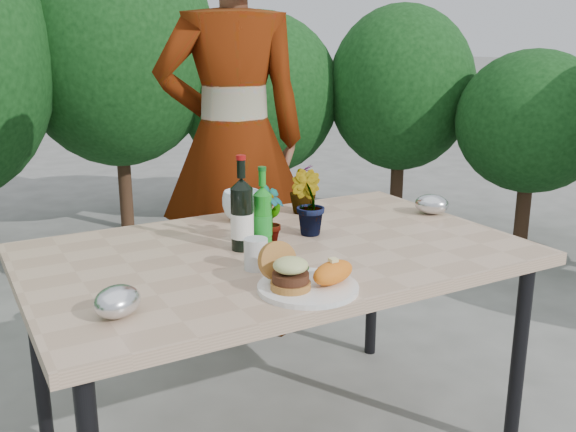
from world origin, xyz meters
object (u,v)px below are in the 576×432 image
person (233,141)px  wine_bottle (242,216)px  dinner_plate (308,288)px  patio_table (276,265)px

person → wine_bottle: bearing=81.1°
dinner_plate → wine_bottle: wine_bottle is taller
wine_bottle → person: bearing=85.3°
dinner_plate → wine_bottle: size_ratio=0.89×
patio_table → wine_bottle: bearing=156.0°
wine_bottle → dinner_plate: bearing=-71.1°
wine_bottle → person: size_ratio=0.16×
patio_table → dinner_plate: dinner_plate is taller
patio_table → dinner_plate: bearing=-104.8°
wine_bottle → person: 0.95m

